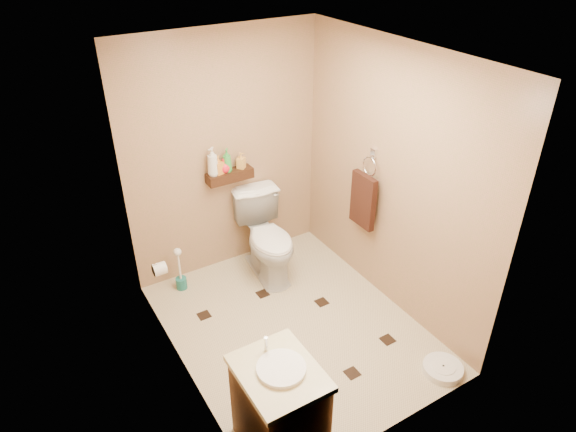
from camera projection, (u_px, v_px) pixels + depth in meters
ground at (293, 327)px, 4.61m from camera, size 2.50×2.50×0.00m
wall_back at (225, 156)px, 4.91m from camera, size 2.00×0.04×2.40m
wall_front at (404, 302)px, 3.08m from camera, size 2.00×0.04×2.40m
wall_left at (171, 250)px, 3.55m from camera, size 0.04×2.50×2.40m
wall_right at (392, 182)px, 4.44m from camera, size 0.04×2.50×2.40m
ceiling at (295, 56)px, 3.38m from camera, size 2.00×2.50×0.02m
wall_shelf at (230, 176)px, 4.95m from camera, size 0.46×0.14×0.10m
floor_accents at (298, 327)px, 4.61m from camera, size 1.35×1.37×0.01m
toilet at (268, 238)px, 5.10m from camera, size 0.58×0.88×0.84m
vanity at (279, 408)px, 3.41m from camera, size 0.50×0.60×0.85m
bathroom_scale at (443, 369)px, 4.15m from camera, size 0.33×0.33×0.07m
toilet_brush at (180, 274)px, 5.00m from camera, size 0.11×0.11×0.47m
towel_ring at (364, 198)px, 4.72m from camera, size 0.12×0.30×0.76m
toilet_paper at (159, 269)px, 4.36m from camera, size 0.12×0.11×0.12m
bottle_a at (213, 162)px, 4.77m from camera, size 0.15×0.15×0.28m
bottle_b at (218, 165)px, 4.82m from camera, size 0.10×0.10×0.18m
bottle_c at (224, 165)px, 4.86m from camera, size 0.14×0.14×0.14m
bottle_d at (227, 161)px, 4.85m from camera, size 0.12×0.12×0.23m
bottle_e at (241, 160)px, 4.93m from camera, size 0.10×0.10×0.16m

